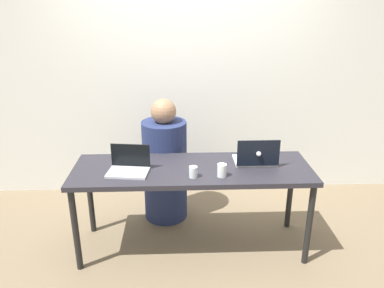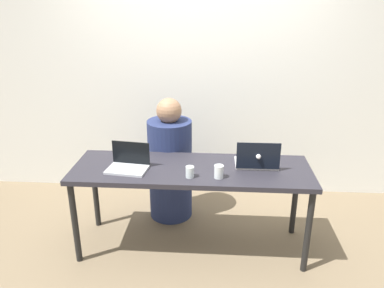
% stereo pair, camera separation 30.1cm
% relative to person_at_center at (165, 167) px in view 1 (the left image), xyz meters
% --- Properties ---
extents(ground_plane, '(12.00, 12.00, 0.00)m').
position_rel_person_at_center_xyz_m(ground_plane, '(0.24, -0.51, -0.53)').
color(ground_plane, '#78664D').
extents(back_wall, '(5.00, 0.10, 2.34)m').
position_rel_person_at_center_xyz_m(back_wall, '(0.24, 0.63, 0.64)').
color(back_wall, silver).
rests_on(back_wall, ground).
extents(desk, '(1.92, 0.63, 0.75)m').
position_rel_person_at_center_xyz_m(desk, '(0.24, -0.51, 0.15)').
color(desk, '#28272F').
rests_on(desk, ground).
extents(person_at_center, '(0.51, 0.51, 1.19)m').
position_rel_person_at_center_xyz_m(person_at_center, '(0.00, 0.00, 0.00)').
color(person_at_center, navy).
rests_on(person_at_center, ground).
extents(laptop_back_right, '(0.34, 0.28, 0.24)m').
position_rel_person_at_center_xyz_m(laptop_back_right, '(0.76, -0.45, 0.27)').
color(laptop_back_right, silver).
rests_on(laptop_back_right, desk).
extents(laptop_front_left, '(0.34, 0.26, 0.20)m').
position_rel_person_at_center_xyz_m(laptop_front_left, '(-0.26, -0.57, 0.27)').
color(laptop_front_left, silver).
rests_on(laptop_front_left, desk).
extents(water_glass_right, '(0.07, 0.07, 0.10)m').
position_rel_person_at_center_xyz_m(water_glass_right, '(0.46, -0.68, 0.26)').
color(water_glass_right, white).
rests_on(water_glass_right, desk).
extents(water_glass_center, '(0.06, 0.06, 0.09)m').
position_rel_person_at_center_xyz_m(water_glass_center, '(0.24, -0.68, 0.26)').
color(water_glass_center, silver).
rests_on(water_glass_center, desk).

